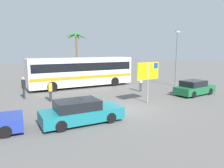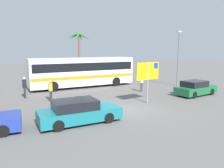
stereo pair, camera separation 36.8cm
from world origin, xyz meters
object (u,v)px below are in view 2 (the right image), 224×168
ferry_sign (148,73)px  pedestrian_by_bus (24,86)px  car_green (195,88)px  car_teal (79,112)px  bus_front_coach (83,71)px  pedestrian_crossing_lot (51,89)px  pedestrian_near_sign (142,81)px

ferry_sign → pedestrian_by_bus: bearing=136.0°
car_green → car_teal: size_ratio=0.92×
car_green → ferry_sign: bearing=177.2°
bus_front_coach → pedestrian_by_bus: (-6.27, -3.00, -0.72)m
car_green → pedestrian_crossing_lot: bearing=156.8°
pedestrian_near_sign → car_green: bearing=32.6°
ferry_sign → car_teal: ferry_sign is taller
car_green → pedestrian_near_sign: pedestrian_near_sign is taller
bus_front_coach → car_teal: bearing=-111.5°
pedestrian_crossing_lot → car_green: bearing=13.4°
ferry_sign → car_teal: bearing=-170.1°
bus_front_coach → pedestrian_by_bus: bearing=-154.4°
bus_front_coach → pedestrian_by_bus: 6.98m
bus_front_coach → car_green: size_ratio=2.72×
car_green → pedestrian_crossing_lot: size_ratio=2.46×
pedestrian_by_bus → ferry_sign: bearing=135.3°
pedestrian_near_sign → ferry_sign: bearing=-39.1°
pedestrian_near_sign → pedestrian_crossing_lot: 8.63m
bus_front_coach → pedestrian_crossing_lot: (-4.57, -5.06, -0.79)m
pedestrian_near_sign → car_teal: bearing=-65.1°
bus_front_coach → pedestrian_by_bus: size_ratio=6.27×
car_green → pedestrian_near_sign: 4.90m
ferry_sign → pedestrian_crossing_lot: (-6.42, 4.08, -1.33)m
ferry_sign → pedestrian_near_sign: 4.62m
ferry_sign → car_green: size_ratio=0.77×
car_green → car_teal: same height
car_teal → pedestrian_crossing_lot: 5.96m
car_green → bus_front_coach: bearing=124.2°
ferry_sign → car_teal: (-6.19, -1.87, -1.69)m
car_teal → pedestrian_by_bus: 8.24m
car_teal → pedestrian_crossing_lot: size_ratio=2.68×
bus_front_coach → ferry_sign: (1.85, -9.13, 0.54)m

